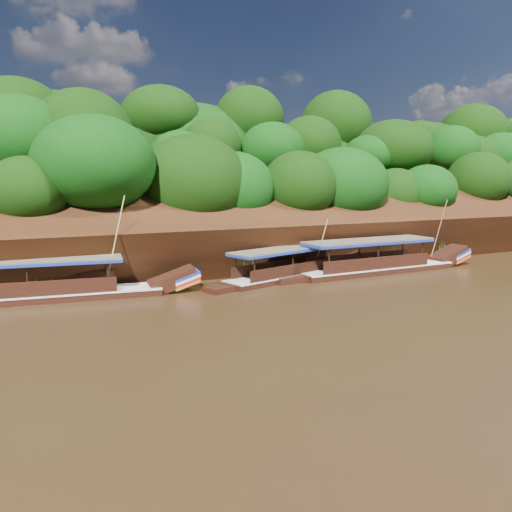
# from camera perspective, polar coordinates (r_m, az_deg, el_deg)

# --- Properties ---
(ground) EXTENTS (160.00, 160.00, 0.00)m
(ground) POSITION_cam_1_polar(r_m,az_deg,el_deg) (28.32, 7.17, -5.75)
(ground) COLOR black
(ground) RESTS_ON ground
(riverbank) EXTENTS (120.00, 30.06, 19.40)m
(riverbank) POSITION_cam_1_polar(r_m,az_deg,el_deg) (48.26, -7.99, 2.43)
(riverbank) COLOR black
(riverbank) RESTS_ON ground
(boat_0) EXTENTS (16.10, 2.94, 6.04)m
(boat_0) POSITION_cam_1_polar(r_m,az_deg,el_deg) (39.84, 14.56, -0.94)
(boat_0) COLOR black
(boat_0) RESTS_ON ground
(boat_1) EXTENTS (13.07, 5.31, 4.69)m
(boat_1) POSITION_cam_1_polar(r_m,az_deg,el_deg) (36.46, 4.62, -1.67)
(boat_1) COLOR black
(boat_1) RESTS_ON ground
(boat_2) EXTENTS (15.95, 4.20, 6.56)m
(boat_2) POSITION_cam_1_polar(r_m,az_deg,el_deg) (31.86, -21.46, -3.64)
(boat_2) COLOR black
(boat_2) RESTS_ON ground
(reeds) EXTENTS (49.87, 2.47, 2.10)m
(reeds) POSITION_cam_1_polar(r_m,az_deg,el_deg) (35.07, -5.94, -1.46)
(reeds) COLOR #2C701C
(reeds) RESTS_ON ground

